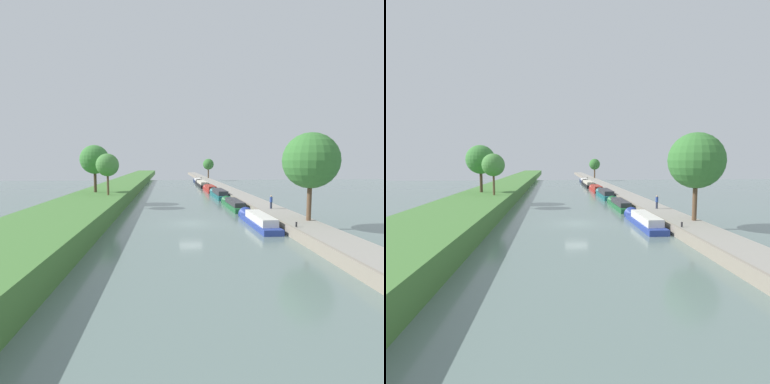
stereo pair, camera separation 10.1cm
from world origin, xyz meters
TOP-DOWN VIEW (x-y plane):
  - ground_plane at (0.00, 0.00)m, footprint 160.00×160.00m
  - left_grassy_bank at (-12.89, 0.00)m, footprint 8.45×260.00m
  - right_towpath at (10.46, 0.00)m, footprint 3.59×260.00m
  - stone_quay at (8.54, 0.00)m, footprint 0.25×260.00m
  - narrowboat_blue at (7.08, -1.25)m, footprint 1.91×10.59m
  - narrowboat_green at (7.12, 11.34)m, footprint 1.81×11.13m
  - narrowboat_teal at (7.22, 24.86)m, footprint 2.09×12.37m
  - narrowboat_red at (7.10, 36.61)m, footprint 2.04×11.34m
  - narrowboat_black at (6.94, 52.14)m, footprint 2.18×17.18m
  - narrowboat_navy at (7.24, 66.44)m, footprint 1.99×11.92m
  - tree_rightbank_near at (11.49, -4.06)m, footprint 5.50×5.50m
  - tree_rightbank_midnear at (11.85, 74.82)m, footprint 3.78×3.78m
  - tree_leftbank_downstream at (-13.80, 16.05)m, footprint 4.47×4.47m
  - tree_leftbank_upstream at (-11.04, 11.65)m, footprint 3.25×3.25m
  - person_walking at (10.32, 3.86)m, footprint 0.34×0.34m
  - mooring_bollard_near at (8.96, -7.05)m, footprint 0.16×0.16m
  - mooring_bollard_far at (8.96, 71.54)m, footprint 0.16×0.16m

SIDE VIEW (x-z plane):
  - ground_plane at x=0.00m, z-range 0.00..0.00m
  - right_towpath at x=10.46m, z-range 0.00..0.95m
  - stone_quay at x=8.54m, z-range 0.00..1.00m
  - narrowboat_green at x=7.12m, z-range -0.40..1.42m
  - narrowboat_blue at x=7.08m, z-range -0.45..1.51m
  - narrowboat_red at x=7.10m, z-range -0.50..1.61m
  - narrowboat_navy at x=7.24m, z-range -0.44..1.56m
  - narrowboat_black at x=6.94m, z-range -0.46..1.66m
  - narrowboat_teal at x=7.22m, z-range -0.46..1.73m
  - left_grassy_bank at x=-12.89m, z-range 0.00..1.99m
  - mooring_bollard_near at x=8.96m, z-range 0.95..1.40m
  - mooring_bollard_far at x=8.96m, z-range 0.95..1.40m
  - person_walking at x=10.32m, z-range 0.99..2.65m
  - tree_rightbank_midnear at x=11.85m, z-range 2.36..9.04m
  - tree_leftbank_upstream at x=-11.04m, z-range 3.31..9.25m
  - tree_rightbank_near at x=11.49m, z-range 2.53..11.25m
  - tree_leftbank_downstream at x=-13.80m, z-range 3.40..10.75m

